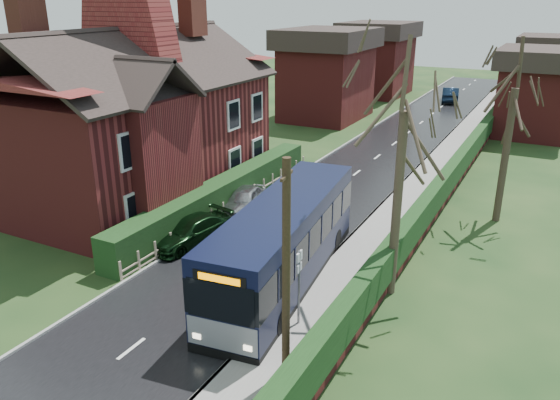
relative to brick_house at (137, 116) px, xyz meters
The scene contains 18 objects.
ground 10.87m from the brick_house, 28.67° to the right, with size 140.00×140.00×0.00m, color #374B20.
road 11.07m from the brick_house, 30.89° to the left, with size 6.00×100.00×0.02m, color black.
pavement 14.64m from the brick_house, 21.92° to the left, with size 2.50×100.00×0.14m, color slate.
kerb_right 13.59m from the brick_house, 23.91° to the left, with size 0.12×100.00×0.14m, color gray.
kerb_left 8.85m from the brick_house, 42.59° to the left, with size 0.12×100.00×0.10m, color gray.
front_hedge 6.02m from the brick_house, ahead, with size 1.20×16.00×1.60m, color black.
picket_fence 6.83m from the brick_house, ahead, with size 0.10×16.00×0.90m, color tan, non-canonical shape.
right_wall_hedge 15.80m from the brick_house, 19.77° to the left, with size 0.60×50.00×1.80m.
brick_house is the anchor object (origin of this frame).
bus 12.28m from the brick_house, 23.76° to the right, with size 3.57×10.66×3.17m.
car_silver 7.05m from the brick_house, ahead, with size 1.47×3.64×1.24m, color #9FA0A4.
car_green 7.89m from the brick_house, 32.53° to the right, with size 1.65×4.05×1.17m, color black.
car_distant 37.61m from the brick_house, 76.29° to the left, with size 1.56×4.47×1.47m, color #101E31.
bus_stop_sign 14.90m from the brick_house, 29.78° to the right, with size 0.09×0.41×2.73m.
telegraph_pole 16.73m from the brick_house, 35.84° to the right, with size 0.22×0.83×6.48m.
tree_right_near 15.46m from the brick_house, 14.24° to the right, with size 4.41×4.41×9.52m.
tree_right_far 18.20m from the brick_house, 16.88° to the left, with size 4.68×4.68×9.03m.
tree_house_side 13.56m from the brick_house, 112.07° to the left, with size 3.90×3.90×8.86m.
Camera 1 is at (10.53, -16.33, 10.14)m, focal length 35.00 mm.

